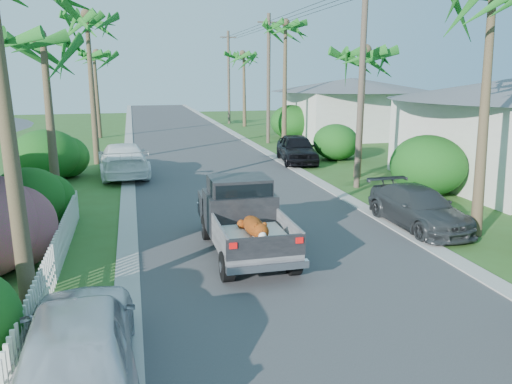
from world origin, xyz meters
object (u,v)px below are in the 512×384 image
object	(u,v)px
palm_l_c	(86,16)
palm_r_d	(244,54)
utility_pole_b	(361,82)
parked_car_lf	(123,160)
palm_l_b	(42,37)
utility_pole_c	(268,78)
parked_car_ln	(78,343)
house_right_far	(352,110)
palm_r_c	(286,24)
palm_r_b	(364,51)
utility_pole_d	(229,77)
parked_car_rf	(297,149)
pickup_truck	(241,215)
parked_car_rm	(418,208)
palm_l_d	(94,53)

from	to	relation	value
palm_l_c	palm_r_d	distance (m)	21.95
utility_pole_b	parked_car_lf	bearing A→B (deg)	153.38
palm_l_b	utility_pole_c	world-z (taller)	utility_pole_c
parked_car_ln	house_right_far	size ratio (longest dim) A/B	0.51
palm_r_c	palm_r_b	bearing A→B (deg)	-87.92
palm_r_d	utility_pole_d	distance (m)	3.79
utility_pole_d	parked_car_rf	bearing A→B (deg)	-91.47
pickup_truck	parked_car_rm	size ratio (longest dim) A/B	1.15
pickup_truck	parked_car_rm	world-z (taller)	pickup_truck
parked_car_lf	utility_pole_c	size ratio (longest dim) A/B	0.62
parked_car_rm	palm_l_b	world-z (taller)	palm_l_b
palm_l_d	utility_pole_d	distance (m)	15.19
palm_l_c	utility_pole_d	xyz separation A→B (m)	(11.60, 21.00, -3.31)
parked_car_lf	palm_l_b	distance (m)	8.40
palm_r_d	utility_pole_d	bearing A→B (deg)	106.70
palm_l_b	utility_pole_d	size ratio (longest dim) A/B	0.82
palm_l_c	pickup_truck	bearing A→B (deg)	-72.47
parked_car_rm	palm_r_c	distance (m)	20.39
parked_car_lf	house_right_far	bearing A→B (deg)	-149.92
parked_car_rm	palm_r_c	bearing A→B (deg)	85.07
utility_pole_b	utility_pole_c	bearing A→B (deg)	90.00
palm_r_d	house_right_far	bearing A→B (deg)	-56.98
palm_l_c	parked_car_rf	bearing A→B (deg)	-11.96
parked_car_lf	pickup_truck	bearing A→B (deg)	102.19
palm_r_d	utility_pole_c	xyz separation A→B (m)	(-0.90, -12.00, -2.14)
palm_r_b	palm_l_d	bearing A→B (deg)	124.59
parked_car_rm	palm_l_c	distance (m)	19.92
palm_l_b	palm_l_c	bearing A→B (deg)	85.43
palm_l_b	palm_r_b	size ratio (longest dim) A/B	1.03
pickup_truck	palm_l_c	xyz separation A→B (m)	(-4.92, 15.57, 6.90)
palm_r_c	palm_r_d	xyz separation A→B (m)	(0.30, 14.00, -1.37)
palm_r_d	palm_l_c	bearing A→B (deg)	-124.78
utility_pole_d	palm_r_c	bearing A→B (deg)	-87.98
pickup_truck	house_right_far	world-z (taller)	house_right_far
parked_car_rf	utility_pole_b	xyz separation A→B (m)	(0.60, -6.67, 3.81)
palm_l_d	utility_pole_c	distance (m)	13.63
palm_r_b	palm_r_c	distance (m)	11.22
parked_car_rm	utility_pole_b	bearing A→B (deg)	82.92
palm_r_d	utility_pole_d	world-z (taller)	utility_pole_d
house_right_far	utility_pole_c	xyz separation A→B (m)	(-7.40, -2.00, 2.48)
palm_r_d	utility_pole_c	distance (m)	12.22
palm_l_b	palm_l_d	bearing A→B (deg)	89.22
parked_car_lf	utility_pole_d	bearing A→B (deg)	-116.27
parked_car_lf	palm_r_d	xyz separation A→B (m)	(11.00, 21.93, 5.92)
palm_l_c	palm_r_b	world-z (taller)	palm_l_c
parked_car_lf	parked_car_rm	bearing A→B (deg)	126.61
parked_car_ln	parked_car_rf	bearing A→B (deg)	-119.28
parked_car_rm	palm_l_c	size ratio (longest dim) A/B	0.48
utility_pole_d	palm_l_b	bearing A→B (deg)	-111.80
palm_l_c	utility_pole_d	bearing A→B (deg)	61.08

